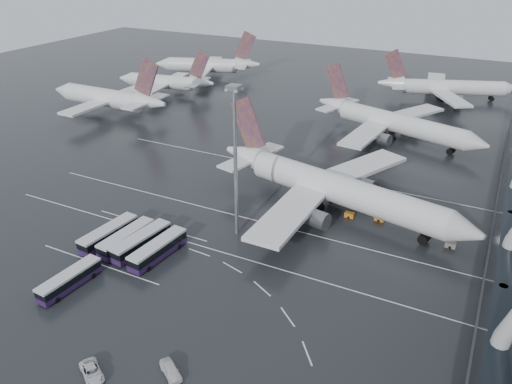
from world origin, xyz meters
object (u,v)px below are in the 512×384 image
at_px(airliner_gate_b, 392,122).
at_px(bus_row_near_d, 158,249).
at_px(airliner_main, 332,188).
at_px(bus_row_near_b, 126,238).
at_px(gse_cart_belly_c, 349,215).
at_px(airliner_gate_c, 445,88).
at_px(gse_cart_belly_d, 450,245).
at_px(jet_remote_far, 209,65).
at_px(bus_row_near_c, 141,241).
at_px(gse_cart_belly_b, 398,206).
at_px(gse_cart_belly_a, 379,218).
at_px(gse_cart_belly_e, 366,197).
at_px(jet_remote_mid, 167,82).
at_px(jet_remote_west, 110,98).
at_px(bus_row_far_b, 69,280).
at_px(floodlight_mast, 235,145).
at_px(van_curve_a, 92,372).
at_px(bus_row_near_a, 109,234).
at_px(van_curve_b, 171,370).

relative_size(airliner_gate_b, bus_row_near_d, 4.02).
relative_size(airliner_main, bus_row_near_b, 4.74).
distance_m(airliner_gate_b, bus_row_near_b, 90.73).
bearing_deg(gse_cart_belly_c, airliner_gate_c, 87.57).
bearing_deg(gse_cart_belly_d, bus_row_near_b, -153.37).
relative_size(jet_remote_far, gse_cart_belly_d, 22.33).
xyz_separation_m(airliner_gate_c, bus_row_near_d, (-32.33, -135.54, -2.80)).
height_order(bus_row_near_c, gse_cart_belly_c, bus_row_near_c).
height_order(jet_remote_far, gse_cart_belly_b, jet_remote_far).
bearing_deg(gse_cart_belly_a, airliner_gate_b, 100.89).
bearing_deg(bus_row_near_b, airliner_main, -39.32).
bearing_deg(gse_cart_belly_e, bus_row_near_d, -124.60).
bearing_deg(airliner_main, bus_row_near_c, -117.76).
bearing_deg(bus_row_near_b, jet_remote_mid, 35.96).
bearing_deg(airliner_gate_c, gse_cart_belly_d, -100.79).
bearing_deg(jet_remote_west, jet_remote_far, -92.61).
distance_m(bus_row_far_b, gse_cart_belly_a, 63.87).
height_order(airliner_main, jet_remote_far, airliner_main).
xyz_separation_m(bus_row_near_c, floodlight_mast, (13.71, 13.89, 17.78)).
height_order(bus_row_near_d, van_curve_a, bus_row_near_d).
bearing_deg(jet_remote_mid, airliner_main, 136.28).
xyz_separation_m(bus_row_near_c, gse_cart_belly_c, (32.51, 31.05, -1.31)).
bearing_deg(gse_cart_belly_e, airliner_main, -124.04).
distance_m(airliner_gate_b, airliner_gate_c, 51.01).
relative_size(jet_remote_far, bus_row_far_b, 3.64).
bearing_deg(jet_remote_mid, jet_remote_far, -100.83).
height_order(jet_remote_far, bus_row_near_a, jet_remote_far).
bearing_deg(airliner_gate_c, gse_cart_belly_b, -107.46).
relative_size(airliner_main, bus_row_near_a, 4.62).
xyz_separation_m(airliner_gate_b, gse_cart_belly_c, (3.73, -53.41, -4.40)).
distance_m(bus_row_near_b, bus_row_near_c, 3.46).
xyz_separation_m(bus_row_near_d, floodlight_mast, (9.13, 14.60, 17.80)).
height_order(jet_remote_west, bus_row_near_c, jet_remote_west).
height_order(airliner_gate_b, gse_cart_belly_c, airliner_gate_b).
distance_m(airliner_main, jet_remote_west, 96.90).
xyz_separation_m(floodlight_mast, gse_cart_belly_b, (27.34, 26.28, -19.11)).
distance_m(gse_cart_belly_a, gse_cart_belly_e, 10.04).
xyz_separation_m(jet_remote_mid, bus_row_far_b, (58.38, -109.18, -2.93)).
xyz_separation_m(jet_remote_far, bus_row_near_c, (61.07, -123.83, -3.37)).
height_order(airliner_gate_b, airliner_gate_c, airliner_gate_b).
distance_m(bus_row_near_c, van_curve_b, 33.43).
relative_size(airliner_gate_b, jet_remote_far, 1.22).
relative_size(bus_row_near_b, bus_row_near_c, 0.96).
relative_size(bus_row_near_d, gse_cart_belly_a, 6.63).
height_order(bus_row_near_d, gse_cart_belly_e, bus_row_near_d).
bearing_deg(jet_remote_west, gse_cart_belly_e, 167.25).
bearing_deg(gse_cart_belly_b, bus_row_near_b, -137.73).
xyz_separation_m(bus_row_near_c, van_curve_b, (23.81, -23.45, -1.06)).
bearing_deg(gse_cart_belly_c, floodlight_mast, -137.59).
bearing_deg(bus_row_far_b, gse_cart_belly_c, -33.91).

